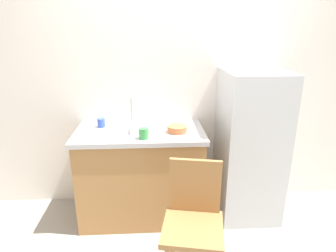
{
  "coord_description": "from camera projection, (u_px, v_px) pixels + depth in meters",
  "views": [
    {
      "loc": [
        -0.25,
        -1.82,
        1.74
      ],
      "look_at": [
        -0.11,
        0.6,
        0.92
      ],
      "focal_mm": 31.22,
      "sensor_mm": 36.0,
      "label": 1
    }
  ],
  "objects": [
    {
      "name": "back_wall",
      "position": [
        177.0,
        78.0,
        2.83
      ],
      "size": [
        4.8,
        0.1,
        2.55
      ],
      "primitive_type": "cube",
      "color": "white",
      "rests_on": "ground_plane"
    },
    {
      "name": "cabinet_base",
      "position": [
        141.0,
        176.0,
        2.75
      ],
      "size": [
        1.1,
        0.6,
        0.83
      ],
      "primitive_type": "cube",
      "color": "#A87542",
      "rests_on": "ground_plane"
    },
    {
      "name": "countertop",
      "position": [
        140.0,
        132.0,
        2.61
      ],
      "size": [
        1.14,
        0.64,
        0.04
      ],
      "primitive_type": "cube",
      "color": "#B7B7BC",
      "rests_on": "cabinet_base"
    },
    {
      "name": "faucet",
      "position": [
        132.0,
        110.0,
        2.8
      ],
      "size": [
        0.02,
        0.02,
        0.24
      ],
      "primitive_type": "cylinder",
      "color": "#B7B7BC",
      "rests_on": "countertop"
    },
    {
      "name": "refrigerator",
      "position": [
        249.0,
        146.0,
        2.72
      ],
      "size": [
        0.54,
        0.59,
        1.39
      ],
      "primitive_type": "cube",
      "color": "silver",
      "rests_on": "ground_plane"
    },
    {
      "name": "chair",
      "position": [
        193.0,
        220.0,
        1.99
      ],
      "size": [
        0.47,
        0.47,
        0.89
      ],
      "rotation": [
        0.0,
        0.0,
        -0.19
      ],
      "color": "#A87542",
      "rests_on": "ground_plane"
    },
    {
      "name": "dish_tray",
      "position": [
        146.0,
        128.0,
        2.58
      ],
      "size": [
        0.28,
        0.2,
        0.05
      ],
      "primitive_type": "cube",
      "color": "white",
      "rests_on": "countertop"
    },
    {
      "name": "terracotta_bowl",
      "position": [
        177.0,
        129.0,
        2.55
      ],
      "size": [
        0.17,
        0.17,
        0.06
      ],
      "primitive_type": "cylinder",
      "color": "#C67042",
      "rests_on": "countertop"
    },
    {
      "name": "cup_blue",
      "position": [
        101.0,
        123.0,
        2.67
      ],
      "size": [
        0.07,
        0.07,
        0.08
      ],
      "primitive_type": "cylinder",
      "color": "blue",
      "rests_on": "countertop"
    },
    {
      "name": "cup_green",
      "position": [
        144.0,
        133.0,
        2.39
      ],
      "size": [
        0.08,
        0.08,
        0.09
      ],
      "primitive_type": "cylinder",
      "color": "green",
      "rests_on": "countertop"
    }
  ]
}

